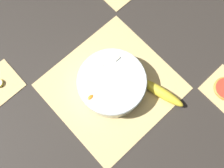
{
  "coord_description": "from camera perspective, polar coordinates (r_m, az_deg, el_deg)",
  "views": [
    {
      "loc": [
        0.19,
        0.2,
        0.94
      ],
      "look_at": [
        0.0,
        0.0,
        0.04
      ],
      "focal_mm": 42.0,
      "sensor_mm": 36.0,
      "label": 1
    }
  ],
  "objects": [
    {
      "name": "fruit_salad_bowl",
      "position": [
        0.94,
        -0.01,
        0.2
      ],
      "size": [
        0.25,
        0.25,
        0.08
      ],
      "color": "silver",
      "rests_on": "bamboo_mat_center"
    },
    {
      "name": "ground_plane",
      "position": [
        0.98,
        -0.0,
        -0.6
      ],
      "size": [
        6.0,
        6.0,
        0.0
      ],
      "primitive_type": "plane",
      "color": "#2D2823"
    },
    {
      "name": "coaster_mat_near_right",
      "position": [
        1.07,
        -23.26,
        0.05
      ],
      "size": [
        0.14,
        0.14,
        0.01
      ],
      "color": "#D6B775",
      "rests_on": "ground_plane"
    },
    {
      "name": "bamboo_mat_center",
      "position": [
        0.98,
        -0.0,
        -0.55
      ],
      "size": [
        0.44,
        0.42,
        0.01
      ],
      "color": "#D6B775",
      "rests_on": "ground_plane"
    },
    {
      "name": "whole_banana",
      "position": [
        0.97,
        10.64,
        -1.81
      ],
      "size": [
        0.08,
        0.18,
        0.04
      ],
      "color": "yellow",
      "rests_on": "bamboo_mat_center"
    }
  ]
}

